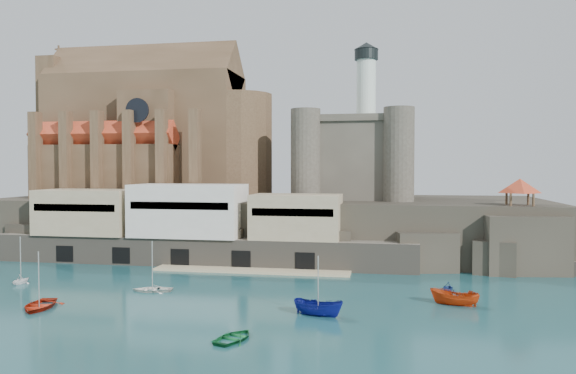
# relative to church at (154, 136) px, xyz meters

# --- Properties ---
(ground) EXTENTS (300.00, 300.00, 0.00)m
(ground) POSITION_rel_church_xyz_m (24.13, -41.85, -22.13)
(ground) COLOR #17464C
(ground) RESTS_ON ground
(promontory) EXTENTS (100.00, 36.00, 10.00)m
(promontory) POSITION_rel_church_xyz_m (23.94, -2.48, -17.20)
(promontory) COLOR black
(promontory) RESTS_ON ground
(quay) EXTENTS (70.00, 12.00, 13.05)m
(quay) POSITION_rel_church_xyz_m (13.94, -18.78, -16.06)
(quay) COLOR #6C6456
(quay) RESTS_ON ground
(church) EXTENTS (47.00, 25.93, 30.51)m
(church) POSITION_rel_church_xyz_m (0.00, 0.00, 0.00)
(church) COLOR #4C3723
(church) RESTS_ON promontory
(castle_keep) EXTENTS (21.20, 21.20, 29.30)m
(castle_keep) POSITION_rel_church_xyz_m (40.21, -0.78, -3.81)
(castle_keep) COLOR #474137
(castle_keep) RESTS_ON promontory
(rock_outcrop) EXTENTS (14.50, 10.50, 8.70)m
(rock_outcrop) POSITION_rel_church_xyz_m (66.13, -16.01, -18.11)
(rock_outcrop) COLOR black
(rock_outcrop) RESTS_ON ground
(pavilion) EXTENTS (6.40, 6.40, 5.40)m
(pavilion) POSITION_rel_church_xyz_m (66.13, -15.85, -9.40)
(pavilion) COLOR #4C3723
(pavilion) RESTS_ON rock_outcrop
(boat_0) EXTENTS (4.59, 2.20, 6.18)m
(boat_0) POSITION_rel_church_xyz_m (8.17, -49.68, -22.13)
(boat_0) COLOR #AD230D
(boat_0) RESTS_ON ground
(boat_2) EXTENTS (2.65, 2.61, 5.63)m
(boat_2) POSITION_rel_church_xyz_m (39.35, -47.09, -22.13)
(boat_2) COLOR navy
(boat_2) RESTS_ON ground
(boat_3) EXTENTS (3.71, 2.08, 4.99)m
(boat_3) POSITION_rel_church_xyz_m (32.88, -56.75, -22.13)
(boat_3) COLOR #11632E
(boat_3) RESTS_ON ground
(boat_4) EXTENTS (2.84, 1.86, 3.16)m
(boat_4) POSITION_rel_church_xyz_m (-2.55, -38.08, -22.13)
(boat_4) COLOR white
(boat_4) RESTS_ON ground
(boat_5) EXTENTS (2.57, 2.53, 5.54)m
(boat_5) POSITION_rel_church_xyz_m (54.13, -39.74, -22.13)
(boat_5) COLOR #B6370C
(boat_5) RESTS_ON ground
(boat_6) EXTENTS (1.68, 3.74, 5.06)m
(boat_6) POSITION_rel_church_xyz_m (17.01, -39.18, -22.13)
(boat_6) COLOR white
(boat_6) RESTS_ON ground
(boat_7) EXTENTS (2.78, 2.10, 2.86)m
(boat_7) POSITION_rel_church_xyz_m (54.13, -32.21, -22.13)
(boat_7) COLOR navy
(boat_7) RESTS_ON ground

